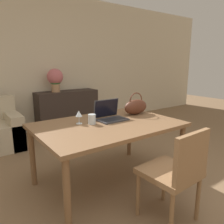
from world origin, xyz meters
TOP-DOWN VIEW (x-y plane):
  - ground_plane at (0.00, 0.00)m, footprint 14.00×14.00m
  - wall_back at (0.00, 3.24)m, footprint 10.00×0.06m
  - dining_table at (0.09, 0.73)m, footprint 1.55×1.05m
  - chair at (0.18, -0.13)m, footprint 0.46×0.46m
  - sideboard at (0.62, 2.99)m, footprint 1.27×0.40m
  - laptop at (0.20, 0.86)m, footprint 0.34×0.26m
  - drinking_glass at (-0.07, 0.81)m, footprint 0.08×0.08m
  - wine_glass at (-0.18, 0.90)m, footprint 0.07×0.07m
  - handbag at (0.62, 0.88)m, footprint 0.36×0.14m
  - flower_vase at (0.38, 2.97)m, footprint 0.31×0.31m

SIDE VIEW (x-z plane):
  - ground_plane at x=0.00m, z-range 0.00..0.00m
  - sideboard at x=0.62m, z-range 0.00..0.80m
  - chair at x=0.18m, z-range 0.07..0.92m
  - dining_table at x=0.09m, z-range 0.29..1.01m
  - drinking_glass at x=-0.07m, z-range 0.72..0.83m
  - laptop at x=0.20m, z-range 0.67..0.90m
  - handbag at x=0.62m, z-range 0.68..0.97m
  - wine_glass at x=-0.18m, z-range 0.75..0.90m
  - flower_vase at x=0.38m, z-range 0.84..1.30m
  - wall_back at x=0.00m, z-range 0.00..2.70m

